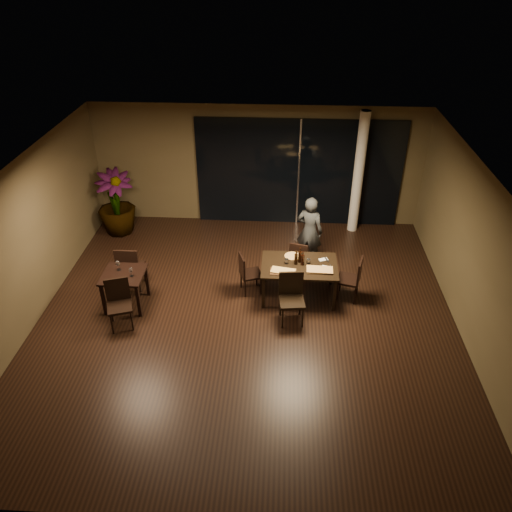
% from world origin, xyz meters
% --- Properties ---
extents(ground, '(8.00, 8.00, 0.00)m').
position_xyz_m(ground, '(0.00, 0.00, 0.00)').
color(ground, black).
rests_on(ground, ground).
extents(wall_back, '(8.00, 0.10, 3.00)m').
position_xyz_m(wall_back, '(0.00, 4.05, 1.50)').
color(wall_back, '#4E4329').
rests_on(wall_back, ground).
extents(wall_front, '(8.00, 0.10, 3.00)m').
position_xyz_m(wall_front, '(0.00, -4.05, 1.50)').
color(wall_front, '#4E4329').
rests_on(wall_front, ground).
extents(wall_left, '(0.10, 8.00, 3.00)m').
position_xyz_m(wall_left, '(-4.05, 0.00, 1.50)').
color(wall_left, '#4E4329').
rests_on(wall_left, ground).
extents(wall_right, '(0.10, 8.00, 3.00)m').
position_xyz_m(wall_right, '(4.05, 0.00, 1.50)').
color(wall_right, '#4E4329').
rests_on(wall_right, ground).
extents(ceiling, '(8.00, 8.00, 0.04)m').
position_xyz_m(ceiling, '(0.00, 0.00, 3.02)').
color(ceiling, silver).
rests_on(ceiling, wall_back).
extents(window_panel, '(5.00, 0.06, 2.70)m').
position_xyz_m(window_panel, '(1.00, 3.96, 1.35)').
color(window_panel, black).
rests_on(window_panel, ground).
extents(column, '(0.24, 0.24, 3.00)m').
position_xyz_m(column, '(2.40, 3.65, 1.50)').
color(column, white).
rests_on(column, ground).
extents(main_table, '(1.50, 1.00, 0.75)m').
position_xyz_m(main_table, '(1.00, 0.80, 0.68)').
color(main_table, black).
rests_on(main_table, ground).
extents(side_table, '(0.80, 0.80, 0.75)m').
position_xyz_m(side_table, '(-2.40, 0.30, 0.62)').
color(side_table, black).
rests_on(side_table, ground).
extents(chair_main_far, '(0.48, 0.48, 0.84)m').
position_xyz_m(chair_main_far, '(1.02, 1.53, 0.47)').
color(chair_main_far, black).
rests_on(chair_main_far, ground).
extents(chair_main_near, '(0.51, 0.51, 1.00)m').
position_xyz_m(chair_main_near, '(0.85, 0.06, 0.56)').
color(chair_main_near, black).
rests_on(chair_main_near, ground).
extents(chair_main_left, '(0.52, 0.52, 0.89)m').
position_xyz_m(chair_main_left, '(-0.04, 0.88, 0.50)').
color(chair_main_left, black).
rests_on(chair_main_left, ground).
extents(chair_main_right, '(0.53, 0.53, 0.93)m').
position_xyz_m(chair_main_right, '(2.07, 0.77, 0.52)').
color(chair_main_right, black).
rests_on(chair_main_right, ground).
extents(chair_side_far, '(0.47, 0.47, 1.01)m').
position_xyz_m(chair_side_far, '(-2.44, 0.83, 0.57)').
color(chair_side_far, black).
rests_on(chair_side_far, ground).
extents(chair_side_near, '(0.56, 0.56, 0.96)m').
position_xyz_m(chair_side_near, '(-2.35, -0.26, 0.53)').
color(chair_side_near, black).
rests_on(chair_side_near, ground).
extents(diner, '(0.64, 0.54, 1.61)m').
position_xyz_m(diner, '(1.24, 2.07, 0.81)').
color(diner, '#2A2D2F').
rests_on(diner, ground).
extents(potted_plant, '(1.19, 1.19, 1.60)m').
position_xyz_m(potted_plant, '(-3.40, 3.19, 0.80)').
color(potted_plant, '#21521B').
rests_on(potted_plant, ground).
extents(pizza_board_left, '(0.51, 0.27, 0.01)m').
position_xyz_m(pizza_board_left, '(0.68, 0.53, 0.76)').
color(pizza_board_left, '#442916').
rests_on(pizza_board_left, main_table).
extents(pizza_board_right, '(0.51, 0.26, 0.01)m').
position_xyz_m(pizza_board_right, '(1.39, 0.62, 0.76)').
color(pizza_board_right, '#3F2A14').
rests_on(pizza_board_right, main_table).
extents(oblong_pizza_left, '(0.48, 0.29, 0.02)m').
position_xyz_m(oblong_pizza_left, '(0.68, 0.53, 0.77)').
color(oblong_pizza_left, '#6C0D09').
rests_on(oblong_pizza_left, pizza_board_left).
extents(oblong_pizza_right, '(0.50, 0.25, 0.02)m').
position_xyz_m(oblong_pizza_right, '(1.39, 0.62, 0.77)').
color(oblong_pizza_right, '#671509').
rests_on(oblong_pizza_right, pizza_board_right).
extents(round_pizza, '(0.31, 0.31, 0.01)m').
position_xyz_m(round_pizza, '(0.86, 1.10, 0.76)').
color(round_pizza, '#A62C12').
rests_on(round_pizza, main_table).
extents(bottle_a, '(0.07, 0.07, 0.31)m').
position_xyz_m(bottle_a, '(0.93, 0.83, 0.91)').
color(bottle_a, black).
rests_on(bottle_a, main_table).
extents(bottle_b, '(0.07, 0.07, 0.30)m').
position_xyz_m(bottle_b, '(1.06, 0.81, 0.90)').
color(bottle_b, black).
rests_on(bottle_b, main_table).
extents(bottle_c, '(0.07, 0.07, 0.33)m').
position_xyz_m(bottle_c, '(1.00, 0.91, 0.91)').
color(bottle_c, black).
rests_on(bottle_c, main_table).
extents(tumbler_left, '(0.08, 0.08, 0.10)m').
position_xyz_m(tumbler_left, '(0.75, 0.85, 0.80)').
color(tumbler_left, white).
rests_on(tumbler_left, main_table).
extents(tumbler_right, '(0.08, 0.08, 0.09)m').
position_xyz_m(tumbler_right, '(1.18, 0.87, 0.80)').
color(tumbler_right, white).
rests_on(tumbler_right, main_table).
extents(napkin_near, '(0.20, 0.15, 0.01)m').
position_xyz_m(napkin_near, '(1.52, 0.73, 0.76)').
color(napkin_near, white).
rests_on(napkin_near, main_table).
extents(napkin_far, '(0.20, 0.16, 0.01)m').
position_xyz_m(napkin_far, '(1.48, 1.01, 0.76)').
color(napkin_far, silver).
rests_on(napkin_far, main_table).
extents(wine_glass_a, '(0.09, 0.09, 0.20)m').
position_xyz_m(wine_glass_a, '(-2.51, 0.42, 0.85)').
color(wine_glass_a, white).
rests_on(wine_glass_a, side_table).
extents(wine_glass_b, '(0.08, 0.08, 0.17)m').
position_xyz_m(wine_glass_b, '(-2.21, 0.23, 0.84)').
color(wine_glass_b, white).
rests_on(wine_glass_b, side_table).
extents(side_napkin, '(0.21, 0.17, 0.01)m').
position_xyz_m(side_napkin, '(-2.33, 0.06, 0.76)').
color(side_napkin, white).
rests_on(side_napkin, side_table).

